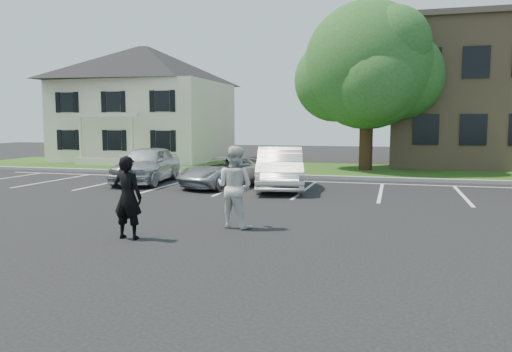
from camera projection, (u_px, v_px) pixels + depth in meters
The scene contains 11 objects.
ground_plane at pixel (244, 235), 11.33m from camera, with size 90.00×90.00×0.00m, color black.
curb at pixel (320, 177), 22.82m from camera, with size 40.00×0.30×0.15m, color #979791.
grass_strip at pixel (331, 170), 26.66m from camera, with size 44.00×8.00×0.08m, color #234E10.
stall_lines at pixel (345, 188), 19.54m from camera, with size 34.00×5.36×0.01m.
house at pixel (145, 104), 33.52m from camera, with size 10.30×9.22×7.60m.
tree at pixel (369, 69), 25.91m from camera, with size 7.80×7.20×8.80m.
man_black_suit at pixel (128, 197), 10.90m from camera, with size 0.67×0.44×1.83m, color black.
man_white_shirt at pixel (235, 187), 12.08m from camera, with size 0.97×0.75×1.99m, color silver.
car_silver_west at pixel (147, 164), 21.13m from camera, with size 1.86×4.62×1.57m, color #B9B8BE.
car_silver_minivan at pixel (227, 172), 19.87m from camera, with size 2.01×4.35×1.21m, color #95989C.
car_white_sedan at pixel (280, 168), 19.19m from camera, with size 1.70×4.88×1.61m, color silver.
Camera 1 is at (3.23, -10.65, 2.54)m, focal length 35.00 mm.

